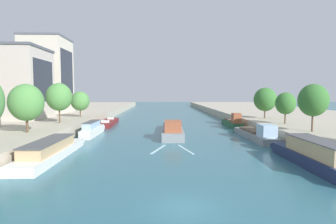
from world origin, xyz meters
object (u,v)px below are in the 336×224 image
object	(u,v)px
moored_boat_left_downstream	(93,129)
tree_left_midway	(59,97)
moored_boat_right_upstream	(232,122)
tree_left_second	(26,103)
moored_boat_right_second	(256,134)
tree_right_far	(265,99)
moored_boat_left_far	(109,122)
barge_midriver	(172,129)
tree_right_midway	(313,100)
moored_boat_left_gap_after	(51,150)
tree_left_far	(80,101)
tree_right_past_mid	(286,103)
moored_boat_right_near	(315,155)

from	to	relation	value
moored_boat_left_downstream	tree_left_midway	size ratio (longest dim) A/B	1.52
moored_boat_right_upstream	tree_left_second	world-z (taller)	tree_left_second
moored_boat_left_downstream	moored_boat_right_second	size ratio (longest dim) A/B	0.76
moored_boat_left_downstream	tree_right_far	world-z (taller)	tree_right_far
moored_boat_left_far	moored_boat_right_upstream	xyz separation A→B (m)	(28.37, -4.77, 0.45)
barge_midriver	tree_right_midway	xyz separation A→B (m)	(19.44, -11.36, 5.53)
moored_boat_left_gap_after	tree_left_far	bearing A→B (deg)	100.44
barge_midriver	tree_left_far	world-z (taller)	tree_left_far
tree_right_past_mid	moored_boat_right_upstream	bearing A→B (deg)	116.85
tree_left_midway	tree_right_far	size ratio (longest dim) A/B	1.10
barge_midriver	tree_left_midway	world-z (taller)	tree_left_midway
moored_boat_left_downstream	tree_right_far	distance (m)	36.38
moored_boat_left_downstream	tree_right_past_mid	distance (m)	34.58
moored_boat_right_second	tree_right_midway	bearing A→B (deg)	-43.03
moored_boat_left_far	moored_boat_right_near	distance (m)	46.55
moored_boat_right_near	moored_boat_right_second	bearing A→B (deg)	90.28
moored_boat_left_far	tree_left_far	world-z (taller)	tree_left_far
tree_left_midway	moored_boat_left_far	bearing A→B (deg)	66.73
moored_boat_right_upstream	tree_right_past_mid	size ratio (longest dim) A/B	2.23
moored_boat_right_near	tree_left_second	distance (m)	36.44
moored_boat_left_downstream	moored_boat_right_near	bearing A→B (deg)	-37.21
moored_boat_left_far	moored_boat_right_near	bearing A→B (deg)	-52.92
tree_right_midway	moored_boat_left_gap_after	bearing A→B (deg)	-169.47
moored_boat_left_far	tree_right_midway	distance (m)	43.39
moored_boat_right_upstream	tree_left_far	bearing A→B (deg)	175.89
tree_left_midway	tree_left_far	xyz separation A→B (m)	(0.23, 11.98, -1.12)
moored_boat_left_far	tree_left_midway	distance (m)	16.77
moored_boat_left_gap_after	tree_left_midway	xyz separation A→B (m)	(-5.83, 18.42, 5.86)
tree_right_past_mid	moored_boat_left_gap_after	bearing A→B (deg)	-155.56
moored_boat_left_gap_after	moored_boat_left_far	xyz separation A→B (m)	(0.31, 32.71, -0.42)
moored_boat_left_downstream	tree_left_far	distance (m)	15.70
moored_boat_right_second	tree_right_far	world-z (taller)	tree_right_far
tree_right_midway	tree_right_far	xyz separation A→B (m)	(1.01, 19.92, -0.40)
moored_boat_left_downstream	tree_left_second	distance (m)	12.99
moored_boat_left_gap_after	moored_boat_right_second	xyz separation A→B (m)	(28.30, 11.95, -0.08)
barge_midriver	tree_right_far	distance (m)	22.76
tree_right_far	tree_left_far	bearing A→B (deg)	174.26
moored_boat_left_downstream	tree_right_far	bearing A→B (deg)	15.42
moored_boat_left_gap_after	moored_boat_left_far	size ratio (longest dim) A/B	1.02
moored_boat_right_second	moored_boat_right_upstream	xyz separation A→B (m)	(0.39, 15.99, 0.12)
barge_midriver	moored_boat_left_downstream	xyz separation A→B (m)	(-14.28, -1.02, 0.10)
tree_left_second	tree_left_far	xyz separation A→B (m)	(0.36, 23.69, -0.55)
moored_boat_right_near	tree_right_midway	xyz separation A→B (m)	(5.89, 10.79, 5.30)
tree_left_second	tree_left_far	distance (m)	23.70
moored_boat_left_gap_after	tree_right_far	bearing A→B (deg)	36.69
barge_midriver	moored_boat_right_upstream	xyz separation A→B (m)	(13.85, 10.21, -0.01)
moored_boat_right_near	tree_right_midway	world-z (taller)	tree_right_midway
tree_right_far	moored_boat_right_upstream	bearing A→B (deg)	166.01
moored_boat_right_second	tree_right_far	size ratio (longest dim) A/B	2.20
moored_boat_right_second	tree_left_second	bearing A→B (deg)	-171.31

